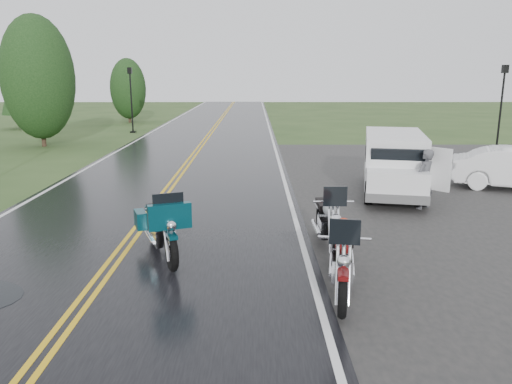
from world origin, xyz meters
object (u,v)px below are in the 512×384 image
lamp_post_far_right (501,107)px  van_white (370,172)px  lamp_post_far_left (131,100)px  person_at_van (425,180)px  motorcycle_red (343,275)px  motorcycle_silver (335,230)px  motorcycle_teal (171,237)px

lamp_post_far_right → van_white: bearing=-129.0°
lamp_post_far_left → lamp_post_far_right: bearing=-20.1°
person_at_van → lamp_post_far_right: size_ratio=0.40×
person_at_van → van_white: bearing=-62.0°
motorcycle_red → van_white: size_ratio=0.52×
van_white → lamp_post_far_left: (-11.00, 18.20, 1.11)m
van_white → lamp_post_far_right: 14.10m
motorcycle_silver → person_at_van: (3.09, 4.15, 0.09)m
lamp_post_far_right → motorcycle_red: bearing=-121.2°
motorcycle_red → lamp_post_far_right: 20.86m
motorcycle_red → motorcycle_teal: 3.36m
motorcycle_red → lamp_post_far_left: (-9.05, 25.08, 1.32)m
motorcycle_teal → person_at_van: person_at_van is taller
motorcycle_red → lamp_post_far_left: size_ratio=0.61×
person_at_van → lamp_post_far_right: bearing=-164.6°
motorcycle_teal → motorcycle_silver: size_ratio=1.00×
motorcycle_red → lamp_post_far_right: bearing=68.3°
van_white → person_at_van: 1.47m
person_at_van → lamp_post_far_left: bearing=-98.0°
motorcycle_silver → motorcycle_teal: bearing=-173.0°
person_at_van → lamp_post_far_left: 22.47m
motorcycle_silver → lamp_post_far_left: lamp_post_far_left is taller
motorcycle_teal → van_white: bearing=25.5°
motorcycle_teal → lamp_post_far_left: 24.12m
motorcycle_red → motorcycle_teal: motorcycle_red is taller
motorcycle_red → motorcycle_teal: size_ratio=1.00×
lamp_post_far_right → motorcycle_silver: bearing=-124.1°
motorcycle_teal → person_at_van: bearing=15.3°
motorcycle_red → van_white: (1.94, 6.88, 0.21)m
motorcycle_red → person_at_van: (3.32, 6.37, 0.08)m
motorcycle_teal → lamp_post_far_left: (-6.23, 23.27, 1.32)m
motorcycle_silver → lamp_post_far_left: size_ratio=0.60×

